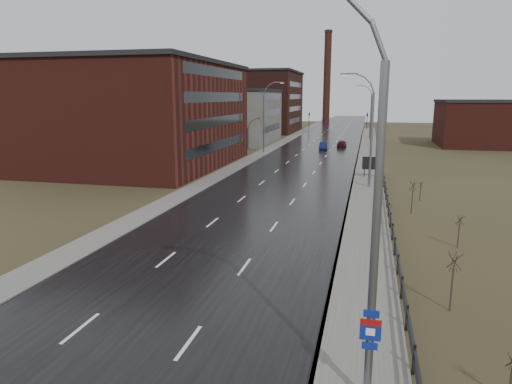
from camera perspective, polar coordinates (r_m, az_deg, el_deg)
The scene contains 24 objects.
road at distance 71.59m, azimuth 6.89°, elevation 4.51°, with size 14.00×300.00×0.06m, color black.
sidewalk_right at distance 46.39m, azimuth 13.67°, elevation 0.34°, with size 3.20×180.00×0.18m, color #595651.
curb_right at distance 46.41m, azimuth 11.80°, elevation 0.43°, with size 0.16×180.00×0.18m, color slate.
sidewalk_left at distance 73.01m, azimuth 0.47°, elevation 4.77°, with size 2.40×260.00×0.12m, color #595651.
warehouse_near at distance 62.88m, azimuth -14.37°, elevation 9.38°, with size 22.44×28.56×13.50m.
warehouse_mid at distance 92.46m, azimuth -2.91°, elevation 9.48°, with size 16.32×20.40×10.50m.
warehouse_far at distance 122.62m, azimuth -1.12°, elevation 11.25°, with size 26.52×24.48×15.50m.
building_right at distance 95.17m, azimuth 27.28°, elevation 7.66°, with size 18.36×16.32×8.50m.
smokestack at distance 161.28m, azimuth 8.88°, elevation 14.02°, with size 2.70×2.70×30.70m.
streetlight_main at distance 12.87m, azimuth 13.44°, elevation -2.14°, with size 3.91×0.29×12.11m.
streetlight_right_mid at distance 46.62m, azimuth 13.90°, elevation 7.52°, with size 3.36×0.28×11.35m.
streetlight_left at distance 74.36m, azimuth 1.22°, elevation 9.36°, with size 3.36×0.28×11.35m.
streetlight_right_far at distance 100.56m, azimuth 13.98°, elevation 9.68°, with size 3.36×0.28×11.35m.
guardrail at distance 30.07m, azimuth 16.77°, elevation -4.84°, with size 0.10×53.05×1.10m.
shrub_b at distance 16.60m, azimuth 29.31°, elevation -19.56°, with size 0.39×0.41×1.62m.
shrub_c at distance 21.54m, azimuth 23.34°, elevation -10.09°, with size 0.62×0.66×2.64m.
shrub_d at distance 30.51m, azimuth 24.03°, elevation -4.42°, with size 0.49×0.51×2.04m.
shrub_e at distance 37.91m, azimuth 18.97°, elevation -0.53°, with size 0.61×0.65×2.60m.
shrub_f at distance 42.83m, azimuth 19.86°, elevation 0.15°, with size 0.42×0.44×1.74m.
billboard at distance 52.75m, azimuth 14.35°, elevation 3.43°, with size 2.22×0.17×2.48m.
traffic_light_left at distance 131.62m, azimuth 6.67°, elevation 9.84°, with size 0.58×2.73×5.30m.
traffic_light_right at distance 130.59m, azimuth 13.75°, elevation 9.57°, with size 0.58×2.73×5.30m.
car_near at distance 80.05m, azimuth 8.44°, elevation 5.69°, with size 1.36×3.89×1.28m, color #0D1543.
car_far at distance 84.60m, azimuth 10.67°, elevation 5.94°, with size 1.51×3.75×1.28m, color #450B16.
Camera 1 is at (8.46, -10.51, 9.11)m, focal length 32.00 mm.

